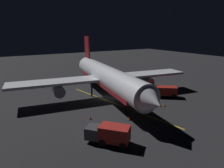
% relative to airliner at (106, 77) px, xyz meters
% --- Properties ---
extents(ground_plane, '(180.00, 180.00, 0.20)m').
position_rel_airliner_xyz_m(ground_plane, '(0.09, 0.60, -4.56)').
color(ground_plane, black).
extents(apron_guide_stripe, '(5.73, 27.58, 0.01)m').
position_rel_airliner_xyz_m(apron_guide_stripe, '(0.33, 4.60, -4.46)').
color(apron_guide_stripe, gold).
rests_on(apron_guide_stripe, ground_plane).
extents(airliner, '(38.01, 38.11, 12.23)m').
position_rel_airliner_xyz_m(airliner, '(0.00, 0.00, 0.00)').
color(airliner, silver).
rests_on(airliner, ground_plane).
extents(baggage_truck, '(5.17, 5.44, 2.39)m').
position_rel_airliner_xyz_m(baggage_truck, '(8.49, 15.95, -3.24)').
color(baggage_truck, maroon).
rests_on(baggage_truck, ground_plane).
extents(catering_truck, '(6.40, 5.53, 2.24)m').
position_rel_airliner_xyz_m(catering_truck, '(-10.36, 5.79, -3.27)').
color(catering_truck, maroon).
rests_on(catering_truck, ground_plane).
extents(ground_crew_worker, '(0.40, 0.40, 1.74)m').
position_rel_airliner_xyz_m(ground_crew_worker, '(-0.60, 10.65, -3.57)').
color(ground_crew_worker, black).
rests_on(ground_crew_worker, ground_plane).
extents(traffic_cone_near_left, '(0.50, 0.50, 0.55)m').
position_rel_airliner_xyz_m(traffic_cone_near_left, '(2.47, 11.73, -4.21)').
color(traffic_cone_near_left, '#EA590F').
rests_on(traffic_cone_near_left, ground_plane).
extents(traffic_cone_near_right, '(0.50, 0.50, 0.55)m').
position_rel_airliner_xyz_m(traffic_cone_near_right, '(7.54, 8.23, -4.21)').
color(traffic_cone_near_right, '#EA590F').
rests_on(traffic_cone_near_right, ground_plane).
extents(traffic_cone_under_wing, '(0.50, 0.50, 0.55)m').
position_rel_airliner_xyz_m(traffic_cone_under_wing, '(-6.61, 10.25, -4.21)').
color(traffic_cone_under_wing, '#EA590F').
rests_on(traffic_cone_under_wing, ground_plane).
extents(traffic_cone_far, '(0.50, 0.50, 0.55)m').
position_rel_airliner_xyz_m(traffic_cone_far, '(-5.89, 9.99, -4.21)').
color(traffic_cone_far, '#EA590F').
rests_on(traffic_cone_far, ground_plane).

